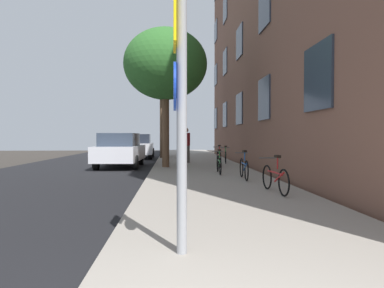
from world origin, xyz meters
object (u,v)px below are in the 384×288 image
at_px(traffic_light, 166,123).
at_px(tree_far, 162,75).
at_px(car_0, 120,150).
at_px(car_1, 138,146).
at_px(tree_near, 165,65).
at_px(bicycle_4, 226,156).
at_px(bicycle_0, 275,178).
at_px(bicycle_2, 219,164).
at_px(pedestrian_0, 186,143).
at_px(sign_post, 180,101).
at_px(bicycle_3, 219,158).
at_px(bicycle_1, 244,168).

height_order(traffic_light, tree_far, tree_far).
height_order(car_0, car_1, same).
bearing_deg(tree_near, bicycle_4, 33.66).
distance_m(tree_far, bicycle_0, 15.29).
relative_size(bicycle_2, pedestrian_0, 0.93).
xyz_separation_m(traffic_light, tree_far, (-0.25, -0.14, 3.04)).
relative_size(tree_far, car_0, 1.49).
height_order(tree_far, pedestrian_0, tree_far).
bearing_deg(sign_post, traffic_light, 91.40).
xyz_separation_m(sign_post, bicycle_3, (2.01, 11.43, -1.39)).
bearing_deg(bicycle_2, traffic_light, 102.02).
relative_size(bicycle_1, bicycle_2, 0.98).
relative_size(bicycle_0, bicycle_1, 1.04).
distance_m(traffic_light, car_1, 2.67).
bearing_deg(tree_far, car_1, 142.44).
relative_size(tree_far, pedestrian_0, 3.68).
xyz_separation_m(tree_near, bicycle_3, (2.37, -0.17, -4.16)).
bearing_deg(bicycle_1, bicycle_2, 107.76).
relative_size(bicycle_3, car_0, 0.37).
relative_size(pedestrian_0, car_1, 0.43).
bearing_deg(bicycle_2, tree_far, 103.56).
relative_size(traffic_light, bicycle_4, 2.04).
height_order(sign_post, bicycle_0, sign_post).
bearing_deg(bicycle_0, bicycle_4, 88.49).
height_order(sign_post, car_0, sign_post).
bearing_deg(bicycle_3, traffic_light, 109.13).
bearing_deg(car_0, bicycle_2, -44.76).
height_order(bicycle_4, pedestrian_0, pedestrian_0).
height_order(sign_post, traffic_light, traffic_light).
xyz_separation_m(tree_near, bicycle_4, (3.01, 2.00, -4.20)).
bearing_deg(bicycle_1, bicycle_3, 92.46).
relative_size(tree_near, car_1, 1.46).
height_order(bicycle_3, pedestrian_0, pedestrian_0).
xyz_separation_m(tree_far, pedestrian_0, (1.36, -4.27, -4.26)).
distance_m(bicycle_0, pedestrian_0, 10.04).
relative_size(tree_near, bicycle_2, 3.64).
bearing_deg(traffic_light, pedestrian_0, -75.84).
bearing_deg(tree_far, tree_near, -87.20).
height_order(tree_near, bicycle_2, tree_near).
relative_size(sign_post, bicycle_4, 1.88).
xyz_separation_m(pedestrian_0, car_1, (-2.99, 5.53, -0.31)).
xyz_separation_m(bicycle_4, car_0, (-5.20, -0.75, 0.38)).
distance_m(bicycle_1, car_0, 7.60).
bearing_deg(traffic_light, car_0, -110.36).
bearing_deg(traffic_light, bicycle_1, -77.10).
relative_size(sign_post, car_0, 0.67).
distance_m(traffic_light, pedestrian_0, 4.71).
bearing_deg(bicycle_2, sign_post, -100.69).
bearing_deg(bicycle_1, bicycle_4, 86.20).
relative_size(pedestrian_0, car_0, 0.40).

